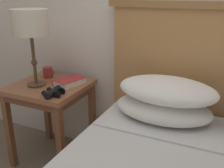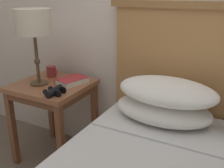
{
  "view_description": "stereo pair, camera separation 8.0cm",
  "coord_description": "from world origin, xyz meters",
  "px_view_note": "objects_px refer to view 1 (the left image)",
  "views": [
    {
      "loc": [
        0.58,
        -0.79,
        1.3
      ],
      "look_at": [
        -0.08,
        0.61,
        0.74
      ],
      "focal_mm": 42.0,
      "sensor_mm": 36.0,
      "label": 1
    },
    {
      "loc": [
        0.65,
        -0.76,
        1.3
      ],
      "look_at": [
        -0.08,
        0.61,
        0.74
      ],
      "focal_mm": 42.0,
      "sensor_mm": 36.0,
      "label": 2
    }
  ],
  "objects_px": {
    "nightstand": "(50,96)",
    "binoculars_pair": "(53,92)",
    "table_lamp": "(30,25)",
    "book_on_nightstand": "(70,81)",
    "coffee_mug": "(48,72)"
  },
  "relations": [
    {
      "from": "binoculars_pair",
      "to": "coffee_mug",
      "type": "distance_m",
      "value": 0.4
    },
    {
      "from": "table_lamp",
      "to": "book_on_nightstand",
      "type": "xyz_separation_m",
      "value": [
        0.21,
        0.12,
        -0.42
      ]
    },
    {
      "from": "nightstand",
      "to": "table_lamp",
      "type": "distance_m",
      "value": 0.54
    },
    {
      "from": "book_on_nightstand",
      "to": "table_lamp",
      "type": "bearing_deg",
      "value": -149.36
    },
    {
      "from": "table_lamp",
      "to": "book_on_nightstand",
      "type": "bearing_deg",
      "value": 30.64
    },
    {
      "from": "nightstand",
      "to": "book_on_nightstand",
      "type": "distance_m",
      "value": 0.19
    },
    {
      "from": "table_lamp",
      "to": "binoculars_pair",
      "type": "relative_size",
      "value": 3.31
    },
    {
      "from": "nightstand",
      "to": "table_lamp",
      "type": "height_order",
      "value": "table_lamp"
    },
    {
      "from": "nightstand",
      "to": "binoculars_pair",
      "type": "height_order",
      "value": "binoculars_pair"
    },
    {
      "from": "table_lamp",
      "to": "book_on_nightstand",
      "type": "relative_size",
      "value": 2.22
    },
    {
      "from": "binoculars_pair",
      "to": "book_on_nightstand",
      "type": "bearing_deg",
      "value": 95.89
    },
    {
      "from": "book_on_nightstand",
      "to": "coffee_mug",
      "type": "relative_size",
      "value": 2.37
    },
    {
      "from": "nightstand",
      "to": "binoculars_pair",
      "type": "relative_size",
      "value": 3.92
    },
    {
      "from": "binoculars_pair",
      "to": "nightstand",
      "type": "bearing_deg",
      "value": 134.35
    },
    {
      "from": "table_lamp",
      "to": "coffee_mug",
      "type": "height_order",
      "value": "table_lamp"
    }
  ]
}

